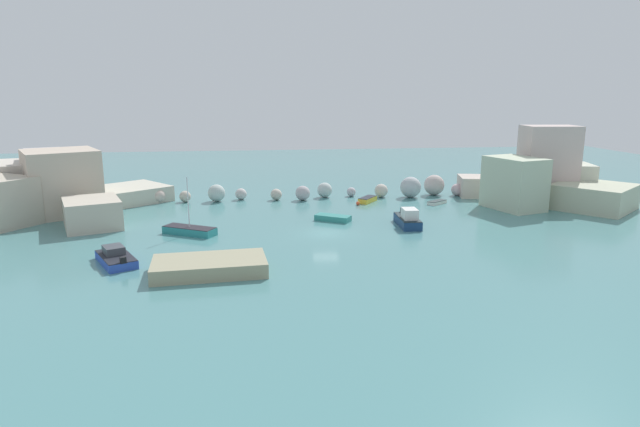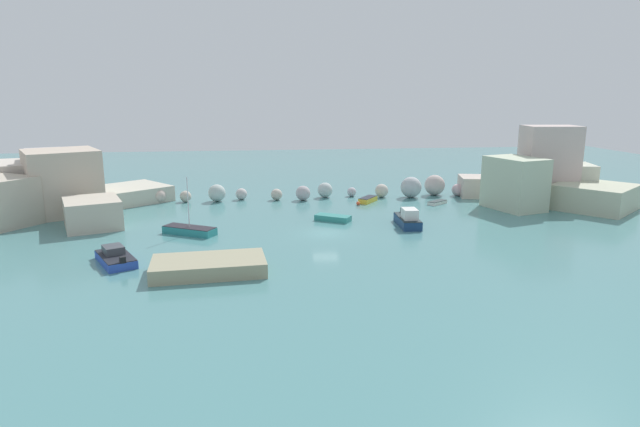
# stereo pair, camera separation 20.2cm
# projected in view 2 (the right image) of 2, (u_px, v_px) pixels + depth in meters

# --- Properties ---
(cove_water) EXTENTS (160.00, 160.00, 0.00)m
(cove_water) POSITION_uv_depth(u_px,v_px,m) (326.00, 233.00, 52.78)
(cove_water) COLOR teal
(cove_water) RESTS_ON ground
(cliff_headland_left) EXTENTS (23.89, 22.98, 7.30)m
(cliff_headland_left) POSITION_uv_depth(u_px,v_px,m) (43.00, 190.00, 60.82)
(cliff_headland_left) COLOR #BBB2B3
(cliff_headland_left) RESTS_ON ground
(cliff_headland_right) EXTENTS (18.85, 18.09, 9.59)m
(cliff_headland_right) POSITION_uv_depth(u_px,v_px,m) (549.00, 178.00, 66.47)
(cliff_headland_right) COLOR beige
(cliff_headland_right) RESTS_ON ground
(rock_breakwater) EXTENTS (40.85, 4.02, 2.74)m
(rock_breakwater) POSITION_uv_depth(u_px,v_px,m) (348.00, 190.00, 70.23)
(rock_breakwater) COLOR beige
(rock_breakwater) RESTS_ON ground
(stone_dock) EXTENTS (8.90, 5.22, 1.12)m
(stone_dock) POSITION_uv_depth(u_px,v_px,m) (209.00, 266.00, 40.94)
(stone_dock) COLOR tan
(stone_dock) RESTS_ON ground
(channel_buoy) EXTENTS (0.48, 0.48, 0.48)m
(channel_buoy) POSITION_uv_depth(u_px,v_px,m) (358.00, 203.00, 65.80)
(channel_buoy) COLOR #E04C28
(channel_buoy) RESTS_ON cove_water
(moored_boat_0) EXTENTS (2.14, 5.12, 1.98)m
(moored_boat_0) POSITION_uv_depth(u_px,v_px,m) (408.00, 219.00, 55.39)
(moored_boat_0) COLOR navy
(moored_boat_0) RESTS_ON cove_water
(moored_boat_1) EXTENTS (4.21, 5.40, 1.33)m
(moored_boat_1) POSITION_uv_depth(u_px,v_px,m) (115.00, 257.00, 43.36)
(moored_boat_1) COLOR blue
(moored_boat_1) RESTS_ON cove_water
(moored_boat_2) EXTENTS (5.47, 4.15, 5.67)m
(moored_boat_2) POSITION_uv_depth(u_px,v_px,m) (190.00, 230.00, 52.28)
(moored_boat_2) COLOR teal
(moored_boat_2) RESTS_ON cove_water
(moored_boat_3) EXTENTS (4.02, 3.32, 0.61)m
(moored_boat_3) POSITION_uv_depth(u_px,v_px,m) (333.00, 218.00, 57.82)
(moored_boat_3) COLOR teal
(moored_boat_3) RESTS_ON cove_water
(moored_boat_4) EXTENTS (2.86, 2.51, 0.43)m
(moored_boat_4) POSITION_uv_depth(u_px,v_px,m) (437.00, 202.00, 66.59)
(moored_boat_4) COLOR white
(moored_boat_4) RESTS_ON cove_water
(moored_boat_5) EXTENTS (2.91, 3.30, 0.67)m
(moored_boat_5) POSITION_uv_depth(u_px,v_px,m) (368.00, 200.00, 67.68)
(moored_boat_5) COLOR yellow
(moored_boat_5) RESTS_ON cove_water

